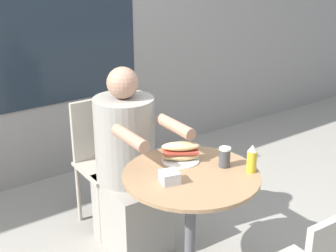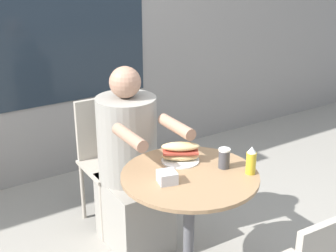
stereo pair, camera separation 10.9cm
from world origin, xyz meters
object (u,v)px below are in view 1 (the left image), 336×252
Objects in this scene: seated_diner at (129,173)px; drink_cup at (225,157)px; sandwich_on_plate at (181,153)px; diner_chair at (102,151)px; condiment_bottle at (252,159)px; cafe_table at (191,205)px.

seated_diner is 10.68× the size of drink_cup.
sandwich_on_plate is 2.03× the size of drink_cup.
seated_diner is 5.27× the size of sandwich_on_plate.
diner_chair is at bearing 104.41° from drink_cup.
seated_diner is 0.84m from condiment_bottle.
cafe_table is at bearing 148.54° from condiment_bottle.
condiment_bottle is (0.32, -0.72, 0.28)m from seated_diner.
diner_chair is 5.74× the size of condiment_bottle.
cafe_table is at bearing 169.20° from drink_cup.
seated_diner is at bearing 112.46° from drink_cup.
drink_cup is (0.24, -0.94, 0.25)m from diner_chair.
drink_cup reaches higher than cafe_table.
sandwich_on_plate reaches higher than cafe_table.
cafe_table is at bearing -106.63° from sandwich_on_plate.
seated_diner is at bearing 95.11° from cafe_table.
drink_cup is 0.15m from condiment_bottle.
seated_diner is (-0.05, 0.56, -0.02)m from cafe_table.
sandwich_on_plate is 1.46× the size of condiment_bottle.
diner_chair is 7.95× the size of drink_cup.
drink_cup is (0.25, -0.59, 0.27)m from seated_diner.
sandwich_on_plate is at bearing 73.37° from cafe_table.
sandwich_on_plate is at bearing 124.92° from condiment_bottle.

